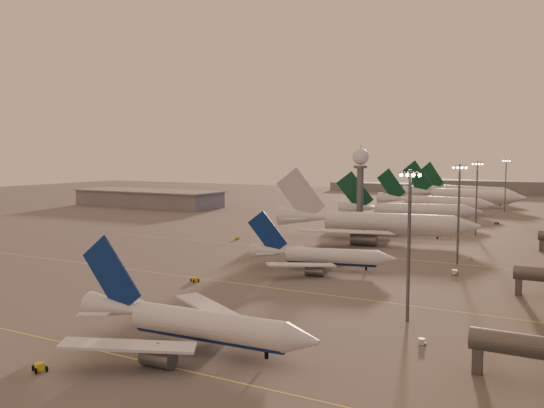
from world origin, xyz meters
The scene contains 24 objects.
ground centered at (0.00, 0.00, 0.00)m, with size 700.00×700.00×0.00m, color #4F4D4D.
taxiway_markings centered at (30.00, 56.00, 0.01)m, with size 180.00×185.25×0.02m.
hangar centered at (-120.00, 140.00, 4.32)m, with size 82.00×27.00×8.50m.
radar_tower centered at (5.00, 120.00, 20.95)m, with size 6.40×6.40×31.10m.
mast_a centered at (58.00, 0.00, 13.74)m, with size 3.60×0.56×25.00m.
mast_b centered at (55.00, 55.00, 13.74)m, with size 3.60×0.56×25.00m.
mast_c centered at (50.00, 110.00, 13.74)m, with size 3.60×0.56×25.00m.
mast_d centered at (48.00, 200.00, 13.74)m, with size 3.60×0.56×25.00m.
distant_horizon centered at (2.62, 325.14, 3.89)m, with size 165.00×37.50×9.00m.
narrowbody_near centered at (35.38, -28.19, 3.09)m, with size 39.12×31.19×15.28m.
narrowbody_mid centered at (28.39, 31.34, 2.81)m, with size 35.01×27.62×13.89m.
widebody_white centered at (23.51, 83.83, 4.01)m, with size 65.56×52.20×23.13m.
greentail_a centered at (20.55, 133.73, 3.64)m, with size 54.95×43.71×20.59m.
greentail_b centered at (19.31, 179.49, 3.62)m, with size 56.36×45.30×20.49m.
greentail_c centered at (24.47, 219.50, 4.24)m, with size 65.69×52.66×23.99m.
greentail_d centered at (19.27, 260.27, 4.02)m, with size 60.05×47.66×22.75m.
gsv_tug_near centered at (23.44, -44.25, 0.53)m, with size 3.42×4.14×1.02m.
gsv_catering_a centered at (63.22, -10.37, 1.75)m, with size 4.55×2.67×3.50m.
gsv_tug_mid centered at (9.78, 6.62, 0.49)m, with size 3.86×3.16×0.96m.
gsv_truck_b centered at (57.67, 41.07, 1.22)m, with size 6.09×2.69×2.39m.
gsv_truck_c centered at (-15.11, 63.18, 1.14)m, with size 5.88×3.57×2.24m.
gsv_catering_b centered at (56.87, 62.38, 1.75)m, with size 4.66×3.42×3.50m.
gsv_truck_d centered at (-28.13, 125.12, 1.11)m, with size 3.03×5.67×2.18m.
gsv_tug_hangar centered at (51.83, 146.36, 0.51)m, with size 3.46×2.09×0.98m.
Camera 1 is at (83.53, -91.72, 27.52)m, focal length 38.00 mm.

